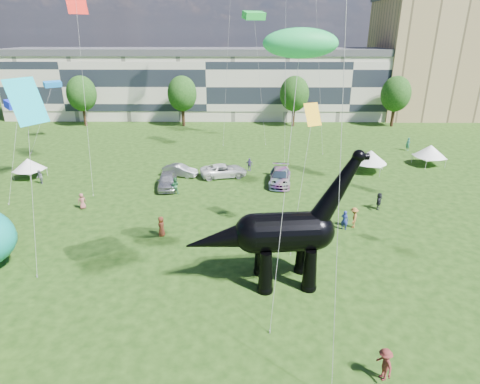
{
  "coord_description": "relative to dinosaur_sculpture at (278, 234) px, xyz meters",
  "views": [
    {
      "loc": [
        -1.02,
        -19.66,
        16.11
      ],
      "look_at": [
        -1.27,
        8.0,
        5.0
      ],
      "focal_mm": 30.0,
      "sensor_mm": 36.0,
      "label": 1
    }
  ],
  "objects": [
    {
      "name": "ground",
      "position": [
        -1.3,
        -3.85,
        -3.66
      ],
      "size": [
        220.0,
        220.0,
        0.0
      ],
      "primitive_type": "plane",
      "color": "#16330C",
      "rests_on": "ground"
    },
    {
      "name": "gazebo_far",
      "position": [
        21.61,
        26.24,
        -1.78
      ],
      "size": [
        4.61,
        4.61,
        2.68
      ],
      "rotation": [
        0.0,
        0.0,
        0.23
      ],
      "color": "white",
      "rests_on": "ground"
    },
    {
      "name": "tree_mid_right",
      "position": [
        6.7,
        49.15,
        2.63
      ],
      "size": [
        5.2,
        5.2,
        9.44
      ],
      "color": "#382314",
      "rests_on": "ground"
    },
    {
      "name": "tree_far_left",
      "position": [
        -31.3,
        49.15,
        2.63
      ],
      "size": [
        5.2,
        5.2,
        9.44
      ],
      "color": "#382314",
      "rests_on": "ground"
    },
    {
      "name": "terrace_row",
      "position": [
        -9.3,
        58.15,
        2.34
      ],
      "size": [
        78.0,
        11.0,
        12.0
      ],
      "primitive_type": "cube",
      "color": "beige",
      "rests_on": "ground"
    },
    {
      "name": "dinosaur_sculpture",
      "position": [
        0.0,
        0.0,
        0.0
      ],
      "size": [
        11.89,
        3.54,
        9.69
      ],
      "rotation": [
        0.0,
        0.0,
        0.1
      ],
      "color": "black",
      "rests_on": "ground"
    },
    {
      "name": "car_silver",
      "position": [
        -10.73,
        17.85,
        -2.83
      ],
      "size": [
        2.52,
        5.09,
        1.67
      ],
      "primitive_type": "imported",
      "rotation": [
        0.0,
        0.0,
        0.12
      ],
      "color": "#AEAFB3",
      "rests_on": "ground"
    },
    {
      "name": "car_grey",
      "position": [
        -9.9,
        21.73,
        -2.97
      ],
      "size": [
        4.43,
        2.57,
        1.38
      ],
      "primitive_type": "imported",
      "rotation": [
        0.0,
        0.0,
        1.29
      ],
      "color": "gray",
      "rests_on": "ground"
    },
    {
      "name": "gazebo_left",
      "position": [
        -27.46,
        20.86,
        -1.98
      ],
      "size": [
        4.31,
        4.31,
        2.39
      ],
      "rotation": [
        0.0,
        0.0,
        -0.31
      ],
      "color": "white",
      "rests_on": "ground"
    },
    {
      "name": "apartment_block",
      "position": [
        38.7,
        61.15,
        7.34
      ],
      "size": [
        28.0,
        18.0,
        22.0
      ],
      "primitive_type": "cube",
      "color": "tan",
      "rests_on": "ground"
    },
    {
      "name": "gazebo_near",
      "position": [
        13.14,
        23.44,
        -1.73
      ],
      "size": [
        5.22,
        5.22,
        2.75
      ],
      "rotation": [
        0.0,
        0.0,
        -0.43
      ],
      "color": "white",
      "rests_on": "ground"
    },
    {
      "name": "tree_far_right",
      "position": [
        24.7,
        49.15,
        2.63
      ],
      "size": [
        5.2,
        5.2,
        9.44
      ],
      "color": "#382314",
      "rests_on": "ground"
    },
    {
      "name": "visitors",
      "position": [
        -0.17,
        10.65,
        -2.78
      ],
      "size": [
        47.72,
        42.51,
        1.89
      ],
      "color": "#9E534F",
      "rests_on": "ground"
    },
    {
      "name": "tree_mid_left",
      "position": [
        -13.3,
        49.15,
        2.63
      ],
      "size": [
        5.2,
        5.2,
        9.44
      ],
      "color": "#382314",
      "rests_on": "ground"
    },
    {
      "name": "car_white",
      "position": [
        -4.67,
        21.48,
        -2.89
      ],
      "size": [
        5.94,
        3.76,
        1.53
      ],
      "primitive_type": "imported",
      "rotation": [
        0.0,
        0.0,
        1.81
      ],
      "color": "white",
      "rests_on": "ground"
    },
    {
      "name": "car_dark",
      "position": [
        1.82,
        19.18,
        -2.82
      ],
      "size": [
        2.97,
        5.99,
        1.67
      ],
      "primitive_type": "imported",
      "rotation": [
        0.0,
        0.0,
        -0.11
      ],
      "color": "#595960",
      "rests_on": "ground"
    }
  ]
}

